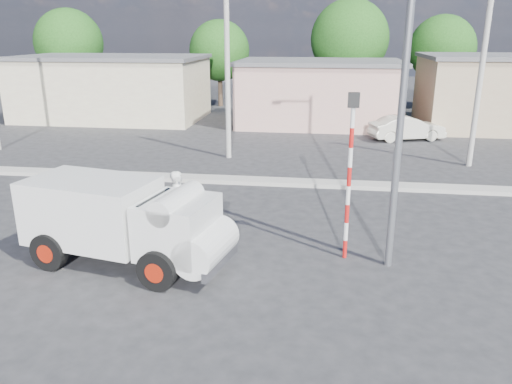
# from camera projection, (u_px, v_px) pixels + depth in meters

# --- Properties ---
(ground_plane) EXTENTS (120.00, 120.00, 0.00)m
(ground_plane) POSITION_uv_depth(u_px,v_px,m) (215.00, 275.00, 12.35)
(ground_plane) COLOR #27272A
(ground_plane) RESTS_ON ground
(median) EXTENTS (40.00, 0.80, 0.16)m
(median) POSITION_uv_depth(u_px,v_px,m) (259.00, 181.00, 19.87)
(median) COLOR #99968E
(median) RESTS_ON ground
(truck) EXTENTS (5.58, 2.95, 2.19)m
(truck) POSITION_uv_depth(u_px,v_px,m) (127.00, 220.00, 12.58)
(truck) COLOR black
(truck) RESTS_ON ground
(bicycle) EXTENTS (2.11, 0.79, 1.10)m
(bicycle) POSITION_uv_depth(u_px,v_px,m) (180.00, 224.00, 14.15)
(bicycle) COLOR black
(bicycle) RESTS_ON ground
(cyclist) EXTENTS (0.45, 0.67, 1.81)m
(cyclist) POSITION_uv_depth(u_px,v_px,m) (180.00, 212.00, 14.04)
(cyclist) COLOR silver
(cyclist) RESTS_ON ground
(car_cream) EXTENTS (4.30, 2.56, 1.34)m
(car_cream) POSITION_uv_depth(u_px,v_px,m) (407.00, 128.00, 27.60)
(car_cream) COLOR beige
(car_cream) RESTS_ON ground
(traffic_pole) EXTENTS (0.28, 0.18, 4.36)m
(traffic_pole) POSITION_uv_depth(u_px,v_px,m) (350.00, 163.00, 12.54)
(traffic_pole) COLOR red
(traffic_pole) RESTS_ON ground
(streetlight) EXTENTS (2.34, 0.22, 9.00)m
(streetlight) POSITION_uv_depth(u_px,v_px,m) (398.00, 68.00, 11.41)
(streetlight) COLOR slate
(streetlight) RESTS_ON ground
(building_row) EXTENTS (37.80, 7.30, 4.44)m
(building_row) POSITION_uv_depth(u_px,v_px,m) (305.00, 90.00, 32.28)
(building_row) COLOR #C7B597
(building_row) RESTS_ON ground
(tree_row) EXTENTS (34.13, 7.32, 8.10)m
(tree_row) POSITION_uv_depth(u_px,v_px,m) (266.00, 44.00, 38.14)
(tree_row) COLOR #38281E
(tree_row) RESTS_ON ground
(utility_poles) EXTENTS (35.40, 0.24, 8.00)m
(utility_poles) POSITION_uv_depth(u_px,v_px,m) (344.00, 72.00, 21.98)
(utility_poles) COLOR #99968E
(utility_poles) RESTS_ON ground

